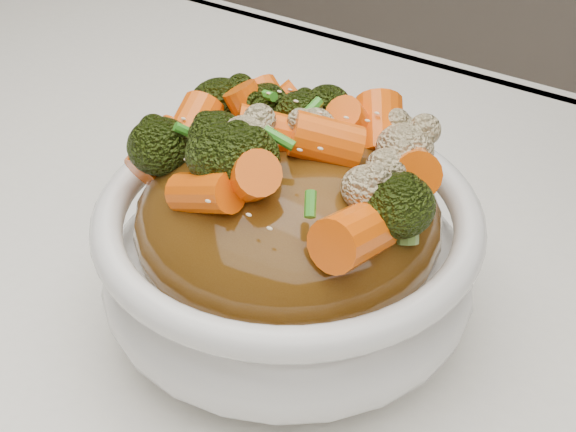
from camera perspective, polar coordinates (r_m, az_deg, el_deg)
The scene contains 8 objects.
tablecloth at distance 0.46m, azimuth -3.66°, elevation -12.29°, with size 1.20×0.80×0.04m, color white.
bowl at distance 0.44m, azimuth -0.00°, elevation -3.20°, with size 0.21×0.21×0.08m, color white, non-canonical shape.
sauce_base at distance 0.43m, azimuth -0.00°, elevation -0.31°, with size 0.16×0.16×0.09m, color #53320E.
carrots at distance 0.39m, azimuth -0.00°, elevation 6.59°, with size 0.16×0.16×0.05m, color #FF5F08, non-canonical shape.
broccoli at distance 0.39m, azimuth -0.00°, elevation 6.47°, with size 0.16×0.16×0.04m, color black, non-canonical shape.
cauliflower at distance 0.39m, azimuth -0.00°, elevation 6.23°, with size 0.16×0.16×0.03m, color beige, non-canonical shape.
scallions at distance 0.39m, azimuth -0.00°, elevation 6.71°, with size 0.12×0.12×0.02m, color #349021, non-canonical shape.
sesame_seeds at distance 0.39m, azimuth -0.00°, elevation 6.71°, with size 0.15×0.15×0.01m, color beige, non-canonical shape.
Camera 1 is at (0.19, -0.23, 1.08)m, focal length 50.00 mm.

